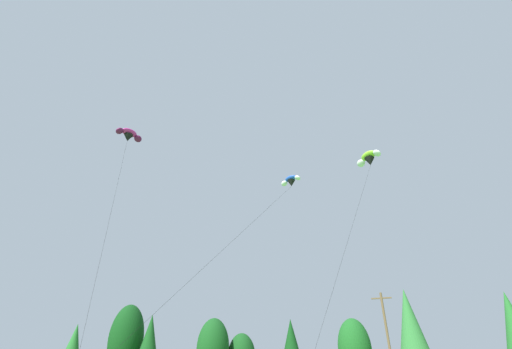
# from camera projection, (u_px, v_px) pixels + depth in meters

# --- Properties ---
(treeline_tree_b) EXTENTS (5.42, 5.42, 13.39)m
(treeline_tree_b) POSITION_uv_depth(u_px,v_px,m) (126.00, 339.00, 58.15)
(treeline_tree_b) COLOR #472D19
(treeline_tree_b) RESTS_ON ground_plane
(treeline_tree_c) EXTENTS (4.16, 4.16, 11.62)m
(treeline_tree_c) POSITION_uv_depth(u_px,v_px,m) (149.00, 344.00, 56.52)
(treeline_tree_c) COLOR #472D19
(treeline_tree_c) RESTS_ON ground_plane
(treeline_tree_d) EXTENTS (4.57, 4.57, 10.24)m
(treeline_tree_d) POSITION_uv_depth(u_px,v_px,m) (213.00, 349.00, 51.15)
(treeline_tree_d) COLOR #472D19
(treeline_tree_d) RESTS_ON ground_plane
(treeline_tree_f) EXTENTS (3.81, 3.81, 10.06)m
(treeline_tree_f) POSITION_uv_depth(u_px,v_px,m) (292.00, 348.00, 50.82)
(treeline_tree_f) COLOR #472D19
(treeline_tree_f) RESTS_ON ground_plane
(treeline_tree_g) EXTENTS (4.48, 4.48, 9.92)m
(treeline_tree_g) POSITION_uv_depth(u_px,v_px,m) (355.00, 349.00, 49.28)
(treeline_tree_g) COLOR #472D19
(treeline_tree_g) RESTS_ON ground_plane
(treeline_tree_h) EXTENTS (4.56, 4.56, 13.43)m
(treeline_tree_h) POSITION_uv_depth(u_px,v_px,m) (411.00, 327.00, 48.29)
(treeline_tree_h) COLOR #472D19
(treeline_tree_h) RESTS_ON ground_plane
(utility_pole) EXTENTS (2.20, 0.26, 10.86)m
(utility_pole) POSITION_uv_depth(u_px,v_px,m) (389.00, 343.00, 38.62)
(utility_pole) COLOR brown
(utility_pole) RESTS_ON ground_plane
(parafoil_kite_high_blue_white) EXTENTS (8.57, 17.12, 18.52)m
(parafoil_kite_high_blue_white) POSITION_uv_depth(u_px,v_px,m) (291.00, 181.00, 36.40)
(parafoil_kite_high_blue_white) COLOR blue
(parafoil_kite_mid_lime_white) EXTENTS (7.38, 10.22, 19.52)m
(parafoil_kite_mid_lime_white) POSITION_uv_depth(u_px,v_px,m) (369.00, 159.00, 34.39)
(parafoil_kite_mid_lime_white) COLOR #93D633
(parafoil_kite_far_magenta) EXTENTS (9.71, 12.32, 23.62)m
(parafoil_kite_far_magenta) POSITION_uv_depth(u_px,v_px,m) (129.00, 135.00, 38.10)
(parafoil_kite_far_magenta) COLOR #D12893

